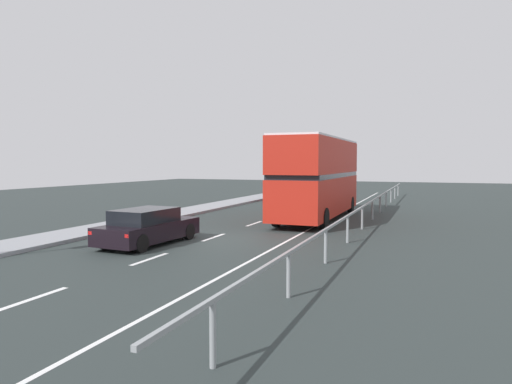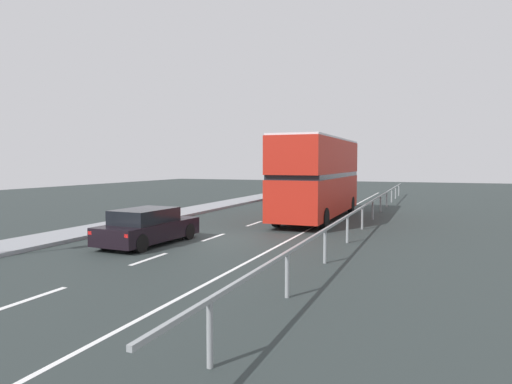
{
  "view_description": "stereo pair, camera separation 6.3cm",
  "coord_description": "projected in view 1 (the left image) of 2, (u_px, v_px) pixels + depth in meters",
  "views": [
    {
      "loc": [
        8.39,
        -16.02,
        3.08
      ],
      "look_at": [
        0.77,
        3.44,
        1.73
      ],
      "focal_mm": 31.81,
      "sensor_mm": 36.0,
      "label": 1
    },
    {
      "loc": [
        8.45,
        -16.0,
        3.08
      ],
      "look_at": [
        0.77,
        3.44,
        1.73
      ],
      "focal_mm": 31.81,
      "sensor_mm": 36.0,
      "label": 2
    }
  ],
  "objects": [
    {
      "name": "double_decker_bus_red",
      "position": [
        318.0,
        176.0,
        24.64
      ],
      "size": [
        2.65,
        10.42,
        4.4
      ],
      "rotation": [
        0.0,
        0.0,
        0.0
      ],
      "color": "#B22014",
      "rests_on": "ground"
    },
    {
      "name": "near_sidewalk_kerb",
      "position": [
        92.0,
        230.0,
        20.22
      ],
      "size": [
        2.27,
        80.0,
        0.14
      ],
      "primitive_type": "cube",
      "color": "gray",
      "rests_on": "ground"
    },
    {
      "name": "sedan_car_ahead",
      "position": [
        287.0,
        192.0,
        36.82
      ],
      "size": [
        1.76,
        4.45,
        1.49
      ],
      "rotation": [
        0.0,
        0.0,
        -0.01
      ],
      "color": "maroon",
      "rests_on": "ground"
    },
    {
      "name": "bridge_side_railing",
      "position": [
        373.0,
        203.0,
        24.49
      ],
      "size": [
        0.1,
        42.0,
        1.08
      ],
      "color": "gray",
      "rests_on": "ground"
    },
    {
      "name": "ground_plane",
      "position": [
        207.0,
        241.0,
        18.14
      ],
      "size": [
        74.45,
        120.0,
        0.1
      ],
      "primitive_type": "cube",
      "color": "#293130"
    },
    {
      "name": "hatchback_car_near",
      "position": [
        148.0,
        227.0,
        17.11
      ],
      "size": [
        2.04,
        4.45,
        1.36
      ],
      "rotation": [
        0.0,
        0.0,
        -0.06
      ],
      "color": "black",
      "rests_on": "ground"
    },
    {
      "name": "lane_paint_markings",
      "position": [
        309.0,
        218.0,
        25.26
      ],
      "size": [
        3.24,
        46.0,
        0.01
      ],
      "color": "silver",
      "rests_on": "ground"
    }
  ]
}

